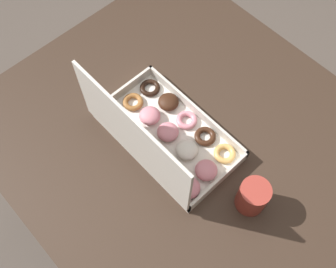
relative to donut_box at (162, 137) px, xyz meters
name	(u,v)px	position (x,y,z in m)	size (l,w,h in m)	color
ground_plane	(178,206)	(-0.01, -0.07, -0.79)	(8.00, 8.00, 0.00)	#564C44
dining_table	(182,146)	(-0.01, -0.07, -0.14)	(1.09, 0.99, 0.74)	#38281E
donut_box	(162,137)	(0.00, 0.00, 0.00)	(0.41, 0.24, 0.27)	silver
coffee_mug	(253,196)	(-0.29, -0.06, 0.00)	(0.08, 0.08, 0.10)	#A3382D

